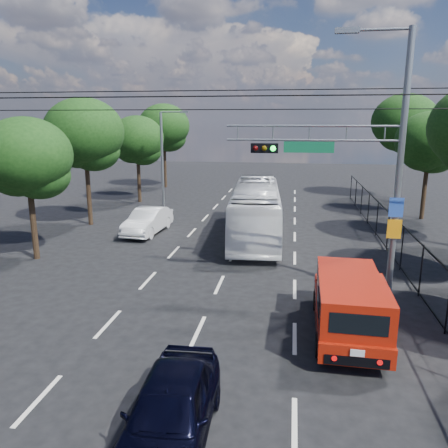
% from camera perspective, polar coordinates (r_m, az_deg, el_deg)
% --- Properties ---
extents(ground, '(120.00, 120.00, 0.00)m').
position_cam_1_polar(ground, '(10.86, -8.28, -23.20)').
color(ground, black).
rests_on(ground, ground).
extents(lane_markings, '(6.12, 38.00, 0.01)m').
position_cam_1_polar(lane_markings, '(23.37, 1.84, -2.61)').
color(lane_markings, beige).
rests_on(lane_markings, ground).
extents(signal_mast, '(6.43, 0.39, 9.50)m').
position_cam_1_polar(signal_mast, '(16.52, 17.94, 8.57)').
color(signal_mast, slate).
rests_on(signal_mast, ground).
extents(streetlight_left, '(2.09, 0.22, 7.08)m').
position_cam_1_polar(streetlight_left, '(31.72, -7.79, 8.76)').
color(streetlight_left, slate).
rests_on(streetlight_left, ground).
extents(utility_wires, '(22.00, 5.04, 0.74)m').
position_cam_1_polar(utility_wires, '(17.36, -0.19, 15.99)').
color(utility_wires, black).
rests_on(utility_wires, ground).
extents(fence_right, '(0.06, 34.03, 2.00)m').
position_cam_1_polar(fence_right, '(21.71, 21.56, -2.00)').
color(fence_right, black).
rests_on(fence_right, ground).
extents(tree_right_d, '(4.32, 4.32, 7.02)m').
position_cam_1_polar(tree_right_d, '(31.56, 25.24, 9.26)').
color(tree_right_d, black).
rests_on(tree_right_d, ground).
extents(tree_right_e, '(5.28, 5.28, 8.58)m').
position_cam_1_polar(tree_right_e, '(39.32, 22.49, 11.68)').
color(tree_right_e, black).
rests_on(tree_right_e, ground).
extents(tree_left_b, '(4.08, 4.08, 6.63)m').
position_cam_1_polar(tree_left_b, '(21.94, -24.25, 7.36)').
color(tree_left_b, black).
rests_on(tree_left_b, ground).
extents(tree_left_c, '(4.80, 4.80, 7.80)m').
position_cam_1_polar(tree_left_c, '(28.27, -17.68, 10.66)').
color(tree_left_c, black).
rests_on(tree_left_c, ground).
extents(tree_left_d, '(4.20, 4.20, 6.83)m').
position_cam_1_polar(tree_left_d, '(35.50, -11.22, 10.37)').
color(tree_left_d, black).
rests_on(tree_left_d, ground).
extents(tree_left_e, '(4.92, 4.92, 7.99)m').
position_cam_1_polar(tree_left_e, '(43.13, -7.82, 12.08)').
color(tree_left_e, black).
rests_on(tree_left_e, ground).
extents(red_pickup, '(2.07, 5.34, 1.97)m').
position_cam_1_polar(red_pickup, '(13.97, 15.99, -9.89)').
color(red_pickup, black).
rests_on(red_pickup, ground).
extents(navy_hatchback, '(1.86, 4.31, 1.45)m').
position_cam_1_polar(navy_hatchback, '(9.67, -7.03, -23.03)').
color(navy_hatchback, black).
rests_on(navy_hatchback, ground).
extents(white_bus, '(3.26, 10.96, 3.01)m').
position_cam_1_polar(white_bus, '(24.57, 4.17, 1.77)').
color(white_bus, white).
rests_on(white_bus, ground).
extents(white_van, '(1.89, 4.56, 1.47)m').
position_cam_1_polar(white_van, '(25.80, -9.93, 0.41)').
color(white_van, silver).
rests_on(white_van, ground).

